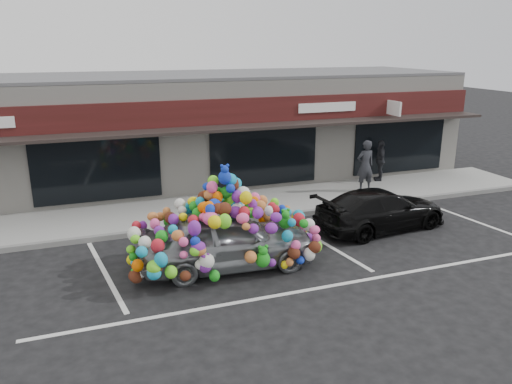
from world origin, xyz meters
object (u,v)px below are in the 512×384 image
object	(u,v)px
black_sedan	(381,210)
pedestrian_a	(365,166)
pedestrian_c	(380,160)
toy_car	(226,233)

from	to	relation	value
black_sedan	pedestrian_a	size ratio (longest dim) A/B	2.23
pedestrian_a	pedestrian_c	size ratio (longest dim) A/B	1.17
toy_car	black_sedan	size ratio (longest dim) A/B	1.13
black_sedan	toy_car	bearing A→B (deg)	94.10
black_sedan	pedestrian_c	distance (m)	5.27
black_sedan	pedestrian_c	bearing A→B (deg)	-39.71
toy_car	black_sedan	bearing A→B (deg)	-75.11
black_sedan	pedestrian_a	world-z (taller)	pedestrian_a
pedestrian_a	pedestrian_c	xyz separation A→B (m)	(1.36, 1.07, -0.14)
pedestrian_c	black_sedan	bearing A→B (deg)	-8.39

